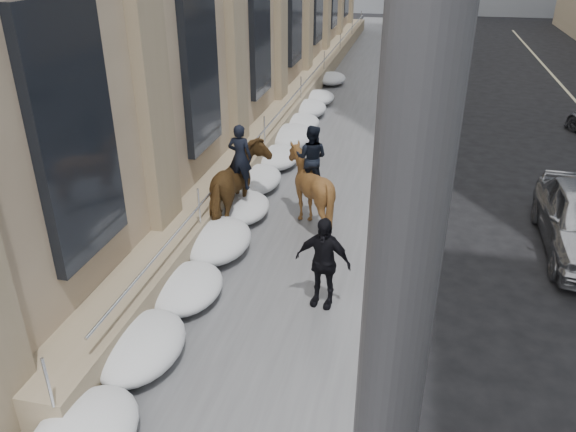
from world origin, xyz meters
name	(u,v)px	position (x,y,z in m)	size (l,w,h in m)	color
ground	(219,378)	(0.00, 0.00, 0.00)	(140.00, 140.00, 0.00)	black
sidewalk	(317,171)	(0.00, 10.00, 0.06)	(5.00, 80.00, 0.12)	#4B4B4D
curb	(397,177)	(2.62, 10.00, 0.06)	(0.24, 80.00, 0.12)	slate
streetlight_mid	(417,16)	(2.74, 14.00, 4.58)	(1.71, 0.24, 8.00)	#2D2D30
traffic_signal	(405,7)	(2.07, 22.00, 4.00)	(4.10, 0.22, 6.00)	#2D2D30
snow_bank	(261,177)	(-1.42, 8.11, 0.47)	(1.70, 18.10, 0.76)	silver
mounted_horse_left	(239,186)	(-1.32, 5.63, 1.24)	(1.23, 2.56, 2.73)	#432C14
mounted_horse_right	(310,185)	(0.47, 6.06, 1.26)	(1.80, 1.99, 2.69)	#4F3116
pedestrian	(323,262)	(1.42, 2.52, 1.12)	(1.17, 0.49, 2.00)	black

